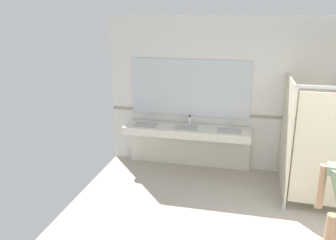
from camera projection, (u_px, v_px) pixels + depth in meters
The scene contains 5 objects.
wall_back at pixel (318, 100), 6.07m from camera, with size 7.57×0.12×2.81m, color silver.
wall_back_tile_band at pixel (316, 120), 6.11m from camera, with size 7.57×0.01×0.06m, color #9E937F.
vanity_counter at pixel (187, 137), 6.54m from camera, with size 2.33×0.55×0.95m.
mirror_panel at pixel (190, 88), 6.46m from camera, with size 2.23×0.02×1.06m, color silver.
soap_dispenser at pixel (189, 121), 6.52m from camera, with size 0.07×0.07×0.19m.
Camera 1 is at (-1.21, -3.51, 2.83)m, focal length 37.26 mm.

